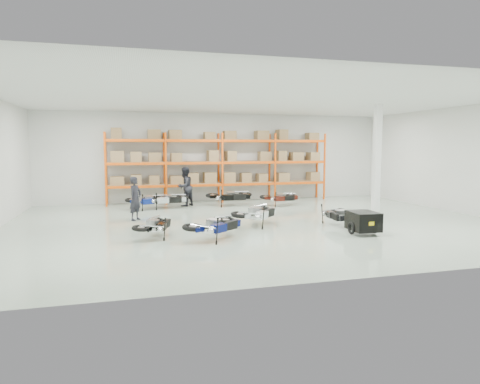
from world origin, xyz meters
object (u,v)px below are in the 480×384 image
object	(u,v)px
moto_blue_centre	(216,221)
moto_back_c	(230,193)
moto_black_far_left	(155,222)
person_left	(135,198)
trailer	(363,221)
moto_back_a	(149,197)
person_back	(185,187)
moto_back_b	(167,196)
moto_touring_right	(339,211)
moto_silver_left	(257,209)
moto_back_d	(281,195)

from	to	relation	value
moto_blue_centre	moto_back_c	size ratio (longest dim) A/B	0.94
moto_blue_centre	moto_black_far_left	bearing A→B (deg)	28.41
person_left	trailer	bearing A→B (deg)	-87.03
moto_back_a	person_back	xyz separation A→B (m)	(1.71, 0.61, 0.40)
trailer	moto_back_b	bearing A→B (deg)	128.71
moto_touring_right	trailer	bearing A→B (deg)	-82.55
moto_back_b	person_back	bearing A→B (deg)	-58.99
moto_black_far_left	person_left	distance (m)	3.44
moto_blue_centre	moto_black_far_left	xyz separation A→B (m)	(-1.73, 0.80, -0.06)
moto_silver_left	trailer	bearing A→B (deg)	-173.35
moto_touring_right	moto_back_c	world-z (taller)	moto_back_c
moto_back_b	moto_back_d	world-z (taller)	moto_back_b
trailer	moto_blue_centre	bearing A→B (deg)	177.11
moto_back_a	moto_back_b	bearing A→B (deg)	-103.02
person_back	moto_back_d	bearing A→B (deg)	123.48
moto_back_a	moto_black_far_left	bearing A→B (deg)	160.71
person_left	person_back	size ratio (longest dim) A/B	0.90
moto_back_c	person_left	xyz separation A→B (m)	(-4.46, -2.99, 0.25)
moto_silver_left	person_left	world-z (taller)	person_left
moto_silver_left	person_left	bearing A→B (deg)	16.72
person_back	moto_black_far_left	bearing A→B (deg)	31.66
moto_silver_left	moto_back_a	world-z (taller)	moto_silver_left
moto_blue_centre	moto_black_far_left	world-z (taller)	moto_blue_centre
person_left	person_back	world-z (taller)	person_back
trailer	moto_back_a	distance (m)	9.78
moto_silver_left	moto_back_c	xyz separation A→B (m)	(0.33, 5.31, 0.01)
moto_back_c	person_left	distance (m)	5.38
moto_back_c	moto_back_b	bearing A→B (deg)	92.04
person_left	moto_back_d	bearing A→B (deg)	-33.99
moto_touring_right	moto_silver_left	bearing A→B (deg)	173.07
moto_black_far_left	moto_touring_right	size ratio (longest dim) A/B	0.97
person_left	moto_black_far_left	bearing A→B (deg)	-134.99
moto_touring_right	trailer	distance (m)	1.60
moto_back_b	moto_back_d	size ratio (longest dim) A/B	1.08
moto_silver_left	person_back	bearing A→B (deg)	-26.96
moto_blue_centre	moto_silver_left	bearing A→B (deg)	-82.32
moto_silver_left	moto_back_a	bearing A→B (deg)	-10.01
moto_touring_right	moto_back_d	distance (m)	5.43
moto_black_far_left	moto_back_d	xyz separation A→B (m)	(6.29, 5.77, 0.01)
moto_black_far_left	moto_silver_left	bearing A→B (deg)	-140.12
moto_back_b	moto_black_far_left	bearing A→B (deg)	171.64
moto_back_d	person_back	bearing A→B (deg)	72.26
moto_silver_left	moto_back_d	world-z (taller)	moto_silver_left
trailer	moto_back_c	distance (m)	8.04
trailer	moto_black_far_left	bearing A→B (deg)	171.61
moto_silver_left	moto_back_b	distance (m)	5.87
moto_back_a	moto_back_d	world-z (taller)	moto_back_a
moto_back_b	moto_back_c	bearing A→B (deg)	-87.98
moto_back_b	moto_back_d	bearing A→B (deg)	-95.25
moto_back_b	moto_back_c	distance (m)	3.00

